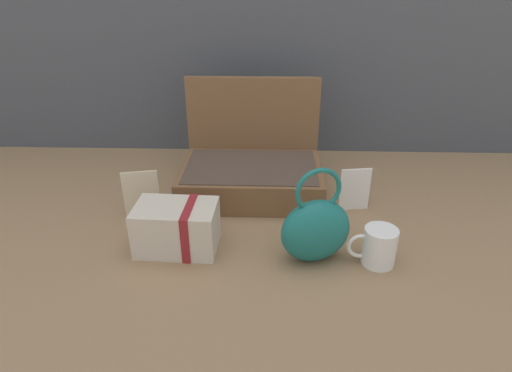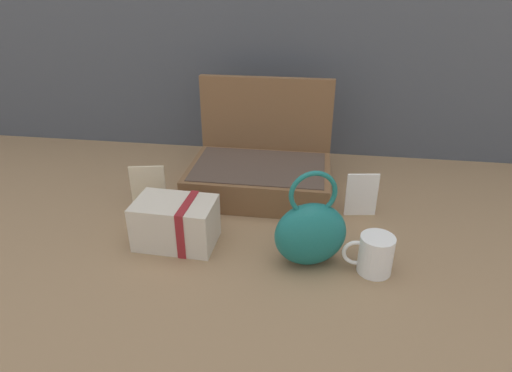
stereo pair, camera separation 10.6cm
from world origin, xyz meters
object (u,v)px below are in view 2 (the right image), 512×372
Objects in this scene: teal_pouch_handbag at (311,232)px; cream_toiletry_bag at (177,223)px; open_suitcase at (261,167)px; coffee_mug at (375,254)px; info_card_left at (148,188)px; poster_card_right at (362,195)px.

teal_pouch_handbag reaches higher than cream_toiletry_bag.
teal_pouch_handbag is at bearing -65.52° from open_suitcase.
info_card_left reaches higher than coffee_mug.
info_card_left reaches higher than cream_toiletry_bag.
teal_pouch_handbag is 1.19× the size of cream_toiletry_bag.
poster_card_right reaches higher than coffee_mug.
teal_pouch_handbag reaches higher than coffee_mug.
coffee_mug is at bearing -5.61° from cream_toiletry_bag.
coffee_mug is 0.25m from poster_card_right.
cream_toiletry_bag is 1.58× the size of poster_card_right.
teal_pouch_handbag is 1.89× the size of poster_card_right.
cream_toiletry_bag is at bearing 173.91° from teal_pouch_handbag.
coffee_mug is at bearing -50.19° from open_suitcase.
open_suitcase is 0.39m from teal_pouch_handbag.
info_card_left is at bearing 131.02° from cream_toiletry_bag.
teal_pouch_handbag is at bearing -33.86° from info_card_left.
poster_card_right is (0.46, 0.20, 0.01)m from cream_toiletry_bag.
teal_pouch_handbag is at bearing 175.48° from coffee_mug.
teal_pouch_handbag is 1.75× the size of info_card_left.
coffee_mug is 0.90× the size of poster_card_right.
cream_toiletry_bag is (-0.16, -0.32, -0.01)m from open_suitcase.
teal_pouch_handbag is at bearing -6.09° from cream_toiletry_bag.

